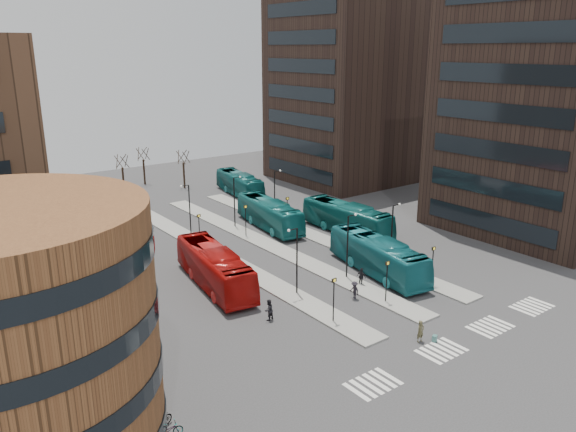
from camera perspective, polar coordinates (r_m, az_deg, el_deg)
ground at (r=42.09m, az=20.61°, el=-14.44°), size 160.00×160.00×0.00m
island_left at (r=59.31m, az=-6.73°, el=-4.10°), size 2.50×45.00×0.15m
island_mid at (r=62.33m, az=-1.97°, el=-2.95°), size 2.50×45.00×0.15m
island_right at (r=65.77m, az=2.30°, el=-1.89°), size 2.50×45.00×0.15m
suitcase at (r=44.18m, az=14.67°, el=-11.94°), size 0.48×0.44×0.49m
red_bus at (r=51.84m, az=-7.47°, el=-5.19°), size 5.06×13.36×3.63m
teal_bus_a at (r=54.98m, az=9.11°, el=-3.99°), size 5.17×13.19×3.58m
teal_bus_b at (r=68.03m, az=-1.90°, el=0.22°), size 4.58×12.77×3.48m
teal_bus_c at (r=66.39m, az=6.01°, el=-0.23°), size 3.28×12.92×3.58m
teal_bus_d at (r=83.69m, az=-4.94°, el=3.26°), size 4.61×12.24×3.33m
traveller at (r=43.61m, az=13.32°, el=-11.33°), size 0.66×0.46×1.71m
commuter_a at (r=45.59m, az=-1.98°, el=-9.52°), size 0.99×0.85×1.77m
commuter_b at (r=52.31m, az=7.47°, el=-6.13°), size 0.50×1.02×1.69m
commuter_c at (r=49.58m, az=6.76°, el=-7.49°), size 0.64×1.07×1.61m
bicycle_mid at (r=34.96m, az=-12.84°, el=-19.67°), size 1.81×1.01×1.05m
bicycle_far at (r=34.29m, az=-12.13°, el=-20.56°), size 1.84×0.90×0.93m
crosswalk_stripes at (r=45.24m, az=17.52°, el=-11.83°), size 22.35×2.40×0.01m
round_building at (r=31.62m, az=-26.92°, el=-11.61°), size 15.16×15.16×14.00m
tower_near at (r=72.45m, az=25.09°, el=10.40°), size 20.12×20.00×30.00m
tower_far at (r=93.40m, az=6.12°, el=12.91°), size 20.12×20.00×30.00m
sign_poles at (r=56.05m, az=1.80°, el=-2.70°), size 12.45×22.12×3.65m
lamp_posts at (r=60.05m, az=-0.41°, el=-0.19°), size 14.04×20.24×6.12m
bare_trees at (r=89.65m, az=-13.79°, el=4.44°), size 10.97×8.14×5.90m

